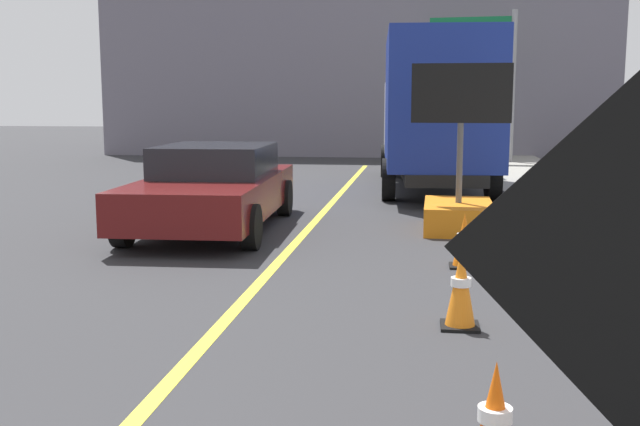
{
  "coord_description": "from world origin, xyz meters",
  "views": [
    {
      "loc": [
        1.85,
        -0.57,
        2.09
      ],
      "look_at": [
        1.1,
        4.92,
        1.27
      ],
      "focal_mm": 42.04,
      "sensor_mm": 36.0,
      "label": 1
    }
  ],
  "objects_px": {
    "pickup_car": "(214,187)",
    "box_truck": "(435,110)",
    "traffic_cone_mid_lane": "(461,288)",
    "traffic_cone_near_sign": "(495,424)",
    "traffic_cone_far_lane": "(464,241)",
    "highway_guide_sign": "(488,60)",
    "arrow_board_trailer": "(459,201)"
  },
  "relations": [
    {
      "from": "arrow_board_trailer",
      "to": "traffic_cone_far_lane",
      "type": "height_order",
      "value": "arrow_board_trailer"
    },
    {
      "from": "traffic_cone_mid_lane",
      "to": "traffic_cone_far_lane",
      "type": "relative_size",
      "value": 1.11
    },
    {
      "from": "box_truck",
      "to": "highway_guide_sign",
      "type": "relative_size",
      "value": 1.61
    },
    {
      "from": "box_truck",
      "to": "traffic_cone_far_lane",
      "type": "xyz_separation_m",
      "value": [
        0.28,
        -8.54,
        -1.56
      ]
    },
    {
      "from": "traffic_cone_near_sign",
      "to": "traffic_cone_far_lane",
      "type": "bearing_deg",
      "value": 88.69
    },
    {
      "from": "pickup_car",
      "to": "traffic_cone_far_lane",
      "type": "relative_size",
      "value": 7.13
    },
    {
      "from": "arrow_board_trailer",
      "to": "highway_guide_sign",
      "type": "xyz_separation_m",
      "value": [
        1.46,
        12.88,
        2.94
      ]
    },
    {
      "from": "traffic_cone_far_lane",
      "to": "traffic_cone_near_sign",
      "type": "bearing_deg",
      "value": -91.31
    },
    {
      "from": "box_truck",
      "to": "traffic_cone_mid_lane",
      "type": "distance_m",
      "value": 11.26
    },
    {
      "from": "pickup_car",
      "to": "highway_guide_sign",
      "type": "height_order",
      "value": "highway_guide_sign"
    },
    {
      "from": "box_truck",
      "to": "traffic_cone_mid_lane",
      "type": "height_order",
      "value": "box_truck"
    },
    {
      "from": "arrow_board_trailer",
      "to": "traffic_cone_mid_lane",
      "type": "relative_size",
      "value": 3.49
    },
    {
      "from": "box_truck",
      "to": "traffic_cone_near_sign",
      "type": "xyz_separation_m",
      "value": [
        0.16,
        -14.06,
        -1.55
      ]
    },
    {
      "from": "traffic_cone_far_lane",
      "to": "pickup_car",
      "type": "bearing_deg",
      "value": 148.71
    },
    {
      "from": "arrow_board_trailer",
      "to": "box_truck",
      "type": "bearing_deg",
      "value": 93.4
    },
    {
      "from": "traffic_cone_near_sign",
      "to": "traffic_cone_far_lane",
      "type": "xyz_separation_m",
      "value": [
        0.13,
        5.51,
        -0.0
      ]
    },
    {
      "from": "traffic_cone_near_sign",
      "to": "traffic_cone_mid_lane",
      "type": "xyz_separation_m",
      "value": [
        -0.04,
        2.9,
        0.04
      ]
    },
    {
      "from": "highway_guide_sign",
      "to": "traffic_cone_near_sign",
      "type": "relative_size",
      "value": 7.13
    },
    {
      "from": "traffic_cone_near_sign",
      "to": "traffic_cone_mid_lane",
      "type": "distance_m",
      "value": 2.9
    },
    {
      "from": "arrow_board_trailer",
      "to": "pickup_car",
      "type": "relative_size",
      "value": 0.54
    },
    {
      "from": "box_truck",
      "to": "traffic_cone_near_sign",
      "type": "bearing_deg",
      "value": -89.36
    },
    {
      "from": "pickup_car",
      "to": "traffic_cone_far_lane",
      "type": "distance_m",
      "value": 4.63
    },
    {
      "from": "box_truck",
      "to": "arrow_board_trailer",
      "type": "bearing_deg",
      "value": -86.6
    },
    {
      "from": "box_truck",
      "to": "traffic_cone_far_lane",
      "type": "bearing_deg",
      "value": -88.11
    },
    {
      "from": "arrow_board_trailer",
      "to": "highway_guide_sign",
      "type": "relative_size",
      "value": 0.54
    },
    {
      "from": "pickup_car",
      "to": "box_truck",
      "type": "bearing_deg",
      "value": 59.22
    },
    {
      "from": "box_truck",
      "to": "highway_guide_sign",
      "type": "distance_m",
      "value": 7.58
    },
    {
      "from": "traffic_cone_far_lane",
      "to": "traffic_cone_mid_lane",
      "type": "bearing_deg",
      "value": -93.71
    },
    {
      "from": "traffic_cone_far_lane",
      "to": "highway_guide_sign",
      "type": "bearing_deg",
      "value": 84.51
    },
    {
      "from": "box_truck",
      "to": "traffic_cone_near_sign",
      "type": "distance_m",
      "value": 14.15
    },
    {
      "from": "arrow_board_trailer",
      "to": "traffic_cone_mid_lane",
      "type": "bearing_deg",
      "value": -92.34
    },
    {
      "from": "box_truck",
      "to": "pickup_car",
      "type": "bearing_deg",
      "value": -120.78
    }
  ]
}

